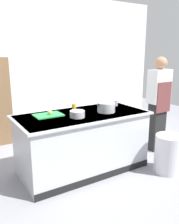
{
  "coord_description": "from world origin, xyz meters",
  "views": [
    {
      "loc": [
        -1.71,
        -2.99,
        1.81
      ],
      "look_at": [
        0.25,
        0.2,
        0.85
      ],
      "focal_mm": 38.18,
      "sensor_mm": 36.0,
      "label": 1
    }
  ],
  "objects_px": {
    "onion": "(50,112)",
    "juice_cup": "(74,107)",
    "mixing_bowl": "(77,114)",
    "trash_bin": "(169,154)",
    "person_chef": "(158,102)",
    "sauce_pan": "(113,103)",
    "stock_pot": "(106,107)"
  },
  "relations": [
    {
      "from": "onion",
      "to": "juice_cup",
      "type": "bearing_deg",
      "value": 16.11
    },
    {
      "from": "mixing_bowl",
      "to": "trash_bin",
      "type": "xyz_separation_m",
      "value": [
        1.23,
        -0.64,
        -0.65
      ]
    },
    {
      "from": "juice_cup",
      "to": "person_chef",
      "type": "relative_size",
      "value": 0.06
    },
    {
      "from": "onion",
      "to": "person_chef",
      "type": "relative_size",
      "value": 0.04
    },
    {
      "from": "juice_cup",
      "to": "mixing_bowl",
      "type": "bearing_deg",
      "value": -112.14
    },
    {
      "from": "sauce_pan",
      "to": "juice_cup",
      "type": "distance_m",
      "value": 0.72
    },
    {
      "from": "mixing_bowl",
      "to": "sauce_pan",
      "type": "bearing_deg",
      "value": 21.2
    },
    {
      "from": "onion",
      "to": "sauce_pan",
      "type": "height_order",
      "value": "sauce_pan"
    },
    {
      "from": "sauce_pan",
      "to": "juice_cup",
      "type": "height_order",
      "value": "same"
    },
    {
      "from": "stock_pot",
      "to": "person_chef",
      "type": "bearing_deg",
      "value": 2.01
    },
    {
      "from": "person_chef",
      "to": "stock_pot",
      "type": "bearing_deg",
      "value": 93.63
    },
    {
      "from": "sauce_pan",
      "to": "juice_cup",
      "type": "bearing_deg",
      "value": 174.16
    },
    {
      "from": "trash_bin",
      "to": "juice_cup",
      "type": "bearing_deg",
      "value": 135.19
    },
    {
      "from": "sauce_pan",
      "to": "trash_bin",
      "type": "height_order",
      "value": "sauce_pan"
    },
    {
      "from": "mixing_bowl",
      "to": "trash_bin",
      "type": "height_order",
      "value": "mixing_bowl"
    },
    {
      "from": "onion",
      "to": "juice_cup",
      "type": "relative_size",
      "value": 0.72
    },
    {
      "from": "stock_pot",
      "to": "sauce_pan",
      "type": "xyz_separation_m",
      "value": [
        0.36,
        0.3,
        -0.02
      ]
    },
    {
      "from": "juice_cup",
      "to": "person_chef",
      "type": "xyz_separation_m",
      "value": [
        1.55,
        -0.33,
        -0.04
      ]
    },
    {
      "from": "stock_pot",
      "to": "person_chef",
      "type": "distance_m",
      "value": 1.19
    },
    {
      "from": "sauce_pan",
      "to": "trash_bin",
      "type": "relative_size",
      "value": 0.41
    },
    {
      "from": "mixing_bowl",
      "to": "trash_bin",
      "type": "bearing_deg",
      "value": -27.36
    },
    {
      "from": "juice_cup",
      "to": "person_chef",
      "type": "bearing_deg",
      "value": -12.21
    },
    {
      "from": "juice_cup",
      "to": "onion",
      "type": "bearing_deg",
      "value": -163.89
    },
    {
      "from": "stock_pot",
      "to": "mixing_bowl",
      "type": "distance_m",
      "value": 0.53
    },
    {
      "from": "person_chef",
      "to": "mixing_bowl",
      "type": "bearing_deg",
      "value": 94.32
    },
    {
      "from": "juice_cup",
      "to": "trash_bin",
      "type": "bearing_deg",
      "value": -44.81
    },
    {
      "from": "onion",
      "to": "juice_cup",
      "type": "distance_m",
      "value": 0.49
    },
    {
      "from": "stock_pot",
      "to": "juice_cup",
      "type": "height_order",
      "value": "stock_pot"
    },
    {
      "from": "mixing_bowl",
      "to": "person_chef",
      "type": "relative_size",
      "value": 0.12
    },
    {
      "from": "sauce_pan",
      "to": "person_chef",
      "type": "distance_m",
      "value": 0.87
    },
    {
      "from": "juice_cup",
      "to": "stock_pot",
      "type": "bearing_deg",
      "value": -46.34
    },
    {
      "from": "onion",
      "to": "trash_bin",
      "type": "height_order",
      "value": "onion"
    }
  ]
}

